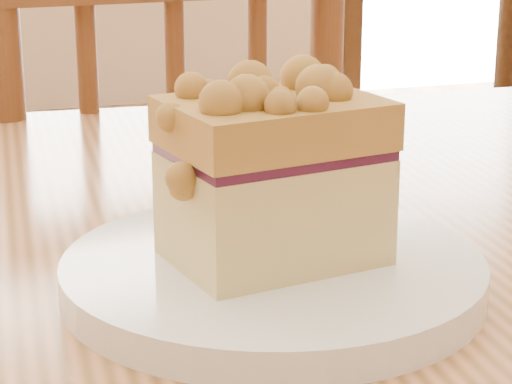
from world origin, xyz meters
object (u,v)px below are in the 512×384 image
cafe_chair_main (145,306)px  cafe_table_main (230,364)px  plate (273,275)px  cake_slice (271,169)px

cafe_chair_main → cafe_table_main: bearing=81.3°
cafe_table_main → cafe_chair_main: size_ratio=1.26×
plate → cake_slice: size_ratio=1.83×
cafe_chair_main → plate: bearing=81.2°
cafe_chair_main → cake_slice: cafe_chair_main is taller
cafe_chair_main → cake_slice: bearing=81.1°
cafe_chair_main → plate: 0.71m
cafe_table_main → plate: 0.17m
plate → cake_slice: bearing=166.3°
cafe_table_main → cake_slice: (-0.01, -0.13, 0.18)m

